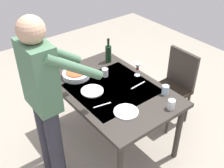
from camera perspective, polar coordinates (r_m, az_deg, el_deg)
name	(u,v)px	position (r m, az deg, el deg)	size (l,w,h in m)	color
ground_plane	(112,139)	(3.32, 0.00, -11.34)	(6.00, 6.00, 0.00)	#9E9384
dining_table	(112,94)	(2.88, 0.00, -2.12)	(1.37, 0.92, 0.74)	#332D28
chair_near	(175,83)	(3.38, 12.88, 0.21)	(0.40, 0.40, 0.91)	black
person_server	(45,97)	(2.42, -13.71, -2.58)	(0.42, 0.61, 1.69)	#2D2D38
wine_bottle	(108,53)	(3.24, -0.76, 6.34)	(0.07, 0.07, 0.30)	black
wine_glass_left	(138,67)	(2.99, 5.31, 3.45)	(0.07, 0.07, 0.15)	white
water_cup_near_left	(105,72)	(3.00, -1.46, 2.39)	(0.07, 0.07, 0.09)	silver
water_cup_near_right	(171,104)	(2.60, 12.14, -4.14)	(0.07, 0.07, 0.09)	silver
water_cup_far_left	(165,90)	(2.78, 10.95, -1.18)	(0.07, 0.07, 0.09)	silver
serving_bowl_pasta	(76,74)	(3.02, -7.42, 2.05)	(0.30, 0.30, 0.07)	silver
dinner_plate_near	(92,91)	(2.79, -4.11, -1.43)	(0.23, 0.23, 0.01)	silver
dinner_plate_far	(126,112)	(2.53, 2.92, -5.73)	(0.23, 0.23, 0.01)	silver
table_knife	(138,85)	(2.89, 5.42, -0.24)	(0.01, 0.20, 0.01)	silver
table_fork	(102,105)	(2.61, -2.01, -4.37)	(0.01, 0.18, 0.01)	silver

